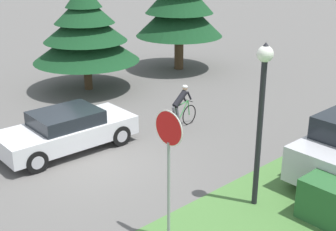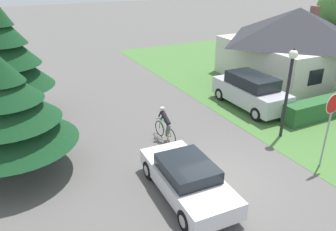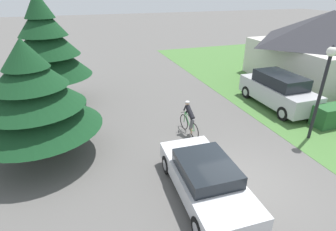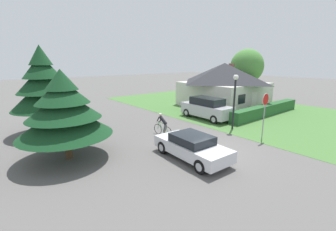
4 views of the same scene
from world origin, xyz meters
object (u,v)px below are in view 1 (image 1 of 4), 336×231
object	(u,v)px
street_lamp	(262,97)
conifer_tall_near	(85,31)
stop_sign	(169,149)
cyclist	(180,108)
sedan_left_lane	(67,130)
conifer_tall_far	(179,2)

from	to	relation	value
street_lamp	conifer_tall_near	world-z (taller)	conifer_tall_near
stop_sign	street_lamp	world-z (taller)	street_lamp
cyclist	conifer_tall_near	xyz separation A→B (m)	(-6.24, 0.20, 1.89)
sedan_left_lane	street_lamp	bearing A→B (deg)	-71.78
stop_sign	conifer_tall_near	world-z (taller)	conifer_tall_near
stop_sign	cyclist	bearing A→B (deg)	-48.78
sedan_left_lane	conifer_tall_near	xyz separation A→B (m)	(-5.10, 4.18, 1.97)
street_lamp	conifer_tall_near	bearing A→B (deg)	167.98
conifer_tall_far	stop_sign	bearing A→B (deg)	-44.76
conifer_tall_near	street_lamp	bearing A→B (deg)	-12.02
cyclist	conifer_tall_far	bearing A→B (deg)	40.72
sedan_left_lane	stop_sign	bearing A→B (deg)	-96.16
street_lamp	conifer_tall_far	world-z (taller)	conifer_tall_far
cyclist	stop_sign	bearing A→B (deg)	-142.05
sedan_left_lane	street_lamp	xyz separation A→B (m)	(6.18, 1.78, 2.24)
sedan_left_lane	conifer_tall_far	bearing A→B (deg)	28.90
sedan_left_lane	stop_sign	distance (m)	6.02
stop_sign	conifer_tall_far	distance (m)	15.02
sedan_left_lane	stop_sign	world-z (taller)	stop_sign
street_lamp	cyclist	bearing A→B (deg)	156.42
cyclist	conifer_tall_far	distance (m)	8.74
street_lamp	conifer_tall_near	xyz separation A→B (m)	(-11.28, 2.40, -0.26)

